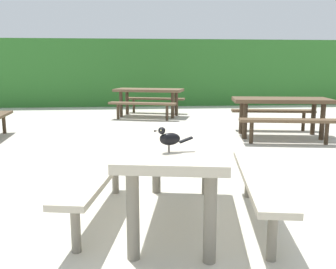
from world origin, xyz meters
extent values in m
plane|color=beige|center=(0.00, 0.00, 0.00)|extent=(60.00, 60.00, 0.00)
cube|color=#2D6B28|center=(0.00, 10.28, 1.11)|extent=(28.00, 1.89, 2.21)
cube|color=#B2A893|center=(0.05, 0.03, 0.70)|extent=(1.06, 1.91, 0.07)
cylinder|color=slate|center=(-0.34, -0.62, 0.33)|extent=(0.09, 0.09, 0.67)
cylinder|color=slate|center=(0.19, -0.71, 0.33)|extent=(0.09, 0.09, 0.67)
cylinder|color=slate|center=(-0.09, 0.76, 0.33)|extent=(0.09, 0.09, 0.67)
cylinder|color=slate|center=(0.43, 0.67, 0.33)|extent=(0.09, 0.09, 0.67)
cube|color=#B2A893|center=(-0.64, 0.15, 0.41)|extent=(0.58, 1.73, 0.05)
cylinder|color=slate|center=(-0.75, -0.48, 0.20)|extent=(0.07, 0.07, 0.39)
cylinder|color=slate|center=(-0.53, 0.78, 0.20)|extent=(0.07, 0.07, 0.39)
cube|color=#B2A893|center=(0.74, -0.10, 0.41)|extent=(0.58, 1.73, 0.05)
cylinder|color=slate|center=(0.62, -0.73, 0.20)|extent=(0.07, 0.07, 0.39)
cylinder|color=slate|center=(0.85, 0.53, 0.20)|extent=(0.07, 0.07, 0.39)
ellipsoid|color=black|center=(-0.07, -0.49, 0.84)|extent=(0.16, 0.10, 0.09)
ellipsoid|color=black|center=(-0.11, -0.50, 0.84)|extent=(0.08, 0.07, 0.06)
sphere|color=black|center=(-0.13, -0.51, 0.90)|extent=(0.05, 0.05, 0.05)
sphere|color=#EAE08C|center=(-0.13, -0.53, 0.90)|extent=(0.01, 0.01, 0.01)
sphere|color=#EAE08C|center=(-0.14, -0.49, 0.90)|extent=(0.01, 0.01, 0.01)
cone|color=black|center=(-0.17, -0.51, 0.90)|extent=(0.03, 0.02, 0.02)
cube|color=black|center=(0.05, -0.47, 0.82)|extent=(0.10, 0.06, 0.04)
cylinder|color=#47423D|center=(-0.07, -0.51, 0.77)|extent=(0.01, 0.01, 0.05)
cylinder|color=#47423D|center=(-0.08, -0.48, 0.77)|extent=(0.01, 0.01, 0.05)
cube|color=brown|center=(2.47, 3.74, 0.70)|extent=(1.90, 1.05, 0.07)
cylinder|color=#382B1D|center=(3.12, 3.36, 0.33)|extent=(0.09, 0.09, 0.67)
cylinder|color=#382B1D|center=(3.21, 3.89, 0.33)|extent=(0.09, 0.09, 0.67)
cylinder|color=#382B1D|center=(1.73, 3.59, 0.33)|extent=(0.09, 0.09, 0.67)
cylinder|color=#382B1D|center=(1.82, 4.12, 0.33)|extent=(0.09, 0.09, 0.67)
cube|color=brown|center=(2.35, 3.05, 0.41)|extent=(1.73, 0.56, 0.05)
cylinder|color=#382B1D|center=(2.99, 2.94, 0.20)|extent=(0.07, 0.07, 0.39)
cylinder|color=#382B1D|center=(1.72, 3.16, 0.20)|extent=(0.07, 0.07, 0.39)
cube|color=brown|center=(2.58, 4.43, 0.41)|extent=(1.73, 0.56, 0.05)
cylinder|color=#382B1D|center=(3.22, 4.32, 0.20)|extent=(0.07, 0.07, 0.39)
cylinder|color=#382B1D|center=(1.95, 4.54, 0.20)|extent=(0.07, 0.07, 0.39)
cube|color=brown|center=(0.08, 6.90, 0.70)|extent=(1.94, 1.25, 0.07)
cylinder|color=#423324|center=(0.68, 6.45, 0.33)|extent=(0.09, 0.09, 0.67)
cylinder|color=#423324|center=(0.83, 6.96, 0.33)|extent=(0.09, 0.09, 0.67)
cylinder|color=#423324|center=(-0.67, 6.85, 0.33)|extent=(0.09, 0.09, 0.67)
cylinder|color=#423324|center=(-0.51, 7.36, 0.33)|extent=(0.09, 0.09, 0.67)
cube|color=brown|center=(-0.12, 6.23, 0.41)|extent=(1.72, 0.76, 0.05)
cylinder|color=#423324|center=(0.50, 6.05, 0.20)|extent=(0.07, 0.07, 0.39)
cylinder|color=#423324|center=(-0.73, 6.42, 0.20)|extent=(0.07, 0.07, 0.39)
cube|color=brown|center=(0.28, 7.57, 0.41)|extent=(1.72, 0.76, 0.05)
cylinder|color=#423324|center=(0.90, 7.39, 0.20)|extent=(0.07, 0.07, 0.39)
cylinder|color=#423324|center=(-0.33, 7.76, 0.20)|extent=(0.07, 0.07, 0.39)
cylinder|color=#382B1D|center=(-2.93, 4.56, 0.20)|extent=(0.07, 0.07, 0.39)
camera|label=1|loc=(-0.32, -3.04, 1.34)|focal=39.48mm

